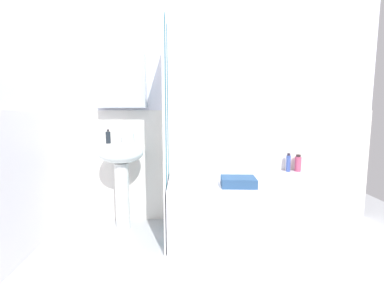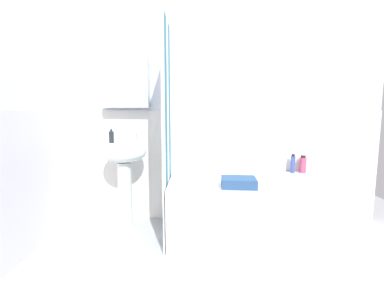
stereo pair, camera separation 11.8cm
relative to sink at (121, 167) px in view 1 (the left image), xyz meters
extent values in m
cube|color=white|center=(0.87, 0.24, 0.56)|extent=(3.60, 0.05, 2.40)
cube|color=silver|center=(0.87, 0.21, -0.04)|extent=(3.60, 0.02, 1.20)
cube|color=silver|center=(0.00, 0.15, 0.86)|extent=(0.48, 0.12, 0.56)
cube|color=silver|center=(-0.67, -0.69, -0.04)|extent=(0.02, 1.81, 1.20)
cylinder|color=white|center=(0.00, 0.00, -0.30)|extent=(0.14, 0.14, 0.68)
ellipsoid|color=white|center=(0.00, 0.00, 0.13)|extent=(0.44, 0.34, 0.20)
cylinder|color=silver|center=(0.00, 0.10, 0.26)|extent=(0.03, 0.03, 0.05)
cylinder|color=silver|center=(0.00, 0.05, 0.31)|extent=(0.02, 0.10, 0.02)
sphere|color=silver|center=(0.00, 0.10, 0.34)|extent=(0.03, 0.03, 0.03)
cylinder|color=#20272E|center=(-0.12, 0.00, 0.29)|extent=(0.05, 0.05, 0.12)
sphere|color=black|center=(-0.12, 0.00, 0.36)|extent=(0.02, 0.02, 0.02)
cylinder|color=silver|center=(0.09, 0.06, 0.28)|extent=(0.07, 0.07, 0.10)
cube|color=white|center=(1.22, -0.18, -0.37)|extent=(1.47, 0.75, 0.55)
cube|color=white|center=(0.46, -0.48, 0.36)|extent=(0.01, 0.15, 2.00)
cube|color=#267083|center=(0.46, -0.33, 0.36)|extent=(0.01, 0.15, 2.00)
cube|color=white|center=(0.46, -0.18, 0.36)|extent=(0.01, 0.15, 2.00)
cube|color=#276F84|center=(0.46, -0.03, 0.36)|extent=(0.01, 0.15, 2.00)
cube|color=white|center=(0.46, 0.12, 0.36)|extent=(0.01, 0.15, 2.00)
cylinder|color=#C54568|center=(1.85, 0.14, -0.02)|extent=(0.07, 0.07, 0.16)
cylinder|color=black|center=(1.85, 0.14, 0.08)|extent=(0.05, 0.05, 0.02)
cylinder|color=#364C98|center=(1.75, 0.13, -0.01)|extent=(0.05, 0.05, 0.17)
cylinder|color=#231E2C|center=(1.75, 0.13, 0.09)|extent=(0.03, 0.03, 0.02)
cube|color=#2C507F|center=(1.09, -0.40, -0.06)|extent=(0.31, 0.23, 0.08)
camera|label=1|loc=(0.62, -2.63, 0.55)|focal=24.89mm
camera|label=2|loc=(0.73, -2.63, 0.55)|focal=24.89mm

